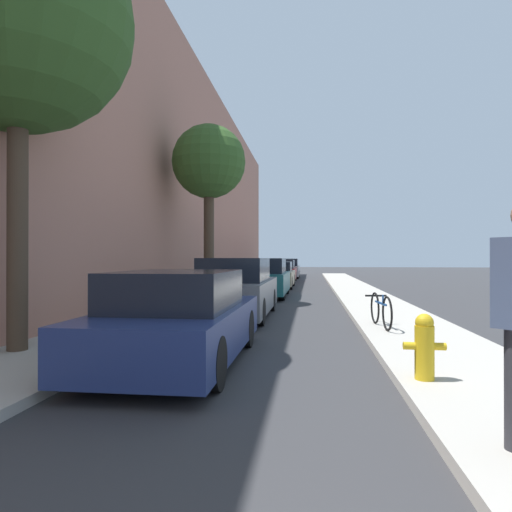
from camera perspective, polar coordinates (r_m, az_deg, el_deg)
The scene contains 14 objects.
ground_plane at distance 15.01m, azimuth 3.52°, elevation -6.02°, with size 120.00×120.00×0.00m, color #333335.
sidewalk_left at distance 15.46m, azimuth -7.32°, elevation -5.63°, with size 2.00×52.00×0.12m.
sidewalk_right at distance 15.11m, azimuth 14.62°, elevation -5.75°, with size 2.00×52.00×0.12m.
building_facade_left at distance 16.17m, azimuth -12.06°, elevation 12.31°, with size 0.70×52.00×10.05m.
parked_car_navy at distance 6.54m, azimuth -9.74°, elevation -7.99°, with size 1.74×4.07×1.33m.
parked_car_grey at distance 11.45m, azimuth -2.52°, elevation -4.27°, with size 1.73×4.54×1.51m.
parked_car_teal at distance 17.40m, azimuth 0.92°, elevation -2.87°, with size 1.86×4.68×1.50m.
parked_car_champagne at distance 22.81m, azimuth 2.54°, elevation -2.45°, with size 1.79×4.57×1.32m.
parked_car_red at distance 28.49m, azimuth 3.24°, elevation -1.95°, with size 1.83×3.98×1.40m.
parked_car_silver at distance 33.67m, azimuth 4.08°, elevation -1.65°, with size 1.69×4.09×1.46m.
street_tree_near at distance 8.47m, azimuth -28.02°, elevation 25.08°, with size 3.44×3.44×6.75m.
street_tree_far at distance 15.11m, azimuth -6.01°, elevation 11.58°, with size 2.42×2.42×5.78m.
fire_hydrant at distance 5.56m, azimuth 20.64°, elevation -10.63°, with size 0.47×0.22×0.75m.
bicycle at distance 9.40m, azimuth 15.58°, elevation -6.64°, with size 0.44×1.62×0.66m.
Camera 1 is at (0.92, 1.09, 1.51)m, focal length 31.44 mm.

